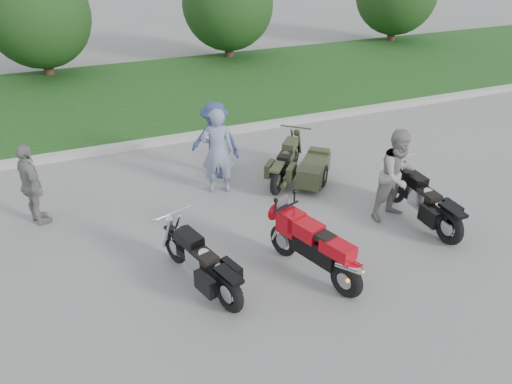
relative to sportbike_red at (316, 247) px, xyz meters
name	(u,v)px	position (x,y,z in m)	size (l,w,h in m)	color
ground	(274,270)	(-0.56, 0.37, -0.57)	(80.00, 80.00, 0.00)	gray
curb	(182,138)	(-0.56, 6.37, -0.49)	(60.00, 0.30, 0.15)	#ADAAA2
grass_strip	(150,93)	(-0.56, 10.52, -0.50)	(60.00, 8.00, 0.14)	#2D6121
tree_mid_left	(38,16)	(-3.56, 13.87, 1.63)	(3.60, 3.60, 4.00)	#3F2B1C
tree_mid_right	(228,4)	(3.44, 13.87, 1.63)	(3.60, 3.60, 4.00)	#3F2B1C
sportbike_red	(316,247)	(0.00, 0.00, 0.00)	(0.84, 1.97, 0.97)	black
cruiser_left	(203,265)	(-1.78, 0.41, -0.14)	(0.82, 2.13, 0.84)	black
cruiser_right	(425,203)	(2.71, 0.63, -0.12)	(0.38, 2.29, 0.88)	black
cruiser_sidecar	(302,167)	(1.29, 3.02, -0.18)	(1.78, 1.95, 0.82)	black
person_stripe	(217,151)	(-0.54, 3.38, 0.37)	(0.69, 0.45, 1.88)	gray
person_grey	(398,175)	(2.32, 1.06, 0.35)	(0.89, 0.70, 1.84)	gray
person_denim	(215,140)	(-0.36, 4.07, 0.31)	(1.14, 0.66, 1.76)	navy
person_back	(32,185)	(-4.19, 3.49, 0.26)	(0.97, 0.40, 1.65)	gray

